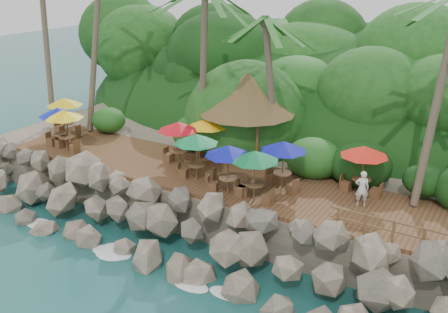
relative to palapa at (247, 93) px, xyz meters
The scene contains 11 objects.
ground 11.19m from the palapa, 85.96° to the right, with size 140.00×140.00×0.00m, color #19514F.
land_base 8.04m from the palapa, 84.03° to the left, with size 32.00×25.20×2.10m, color gray.
jungle_hill 15.12m from the palapa, 87.23° to the left, with size 44.80×28.00×15.40m, color #143811.
seawall 8.89m from the palapa, 84.89° to the right, with size 29.00×4.00×2.30m, color gray, non-canonical shape.
terrace 5.09m from the palapa, 79.23° to the right, with size 26.00×5.00×0.20m, color brown.
jungle_foliage 7.98m from the palapa, 82.94° to the left, with size 44.00×16.00×12.00m, color #143811, non-canonical shape.
foam_line 10.92m from the palapa, 85.83° to the right, with size 25.20×0.80×0.06m.
palapa is the anchor object (origin of this frame).
dining_clusters 4.43m from the palapa, 115.20° to the right, with size 20.51×5.40×2.38m.
railing 12.09m from the palapa, 30.16° to the right, with size 6.10×0.10×1.00m.
waiter 8.63m from the palapa, 23.15° to the right, with size 0.60×0.40×1.66m, color silver.
Camera 1 is at (12.40, -14.65, 12.49)m, focal length 41.70 mm.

